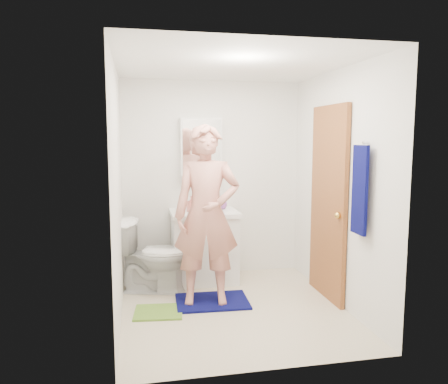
# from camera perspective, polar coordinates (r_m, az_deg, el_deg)

# --- Properties ---
(floor) EXTENTS (2.20, 2.40, 0.02)m
(floor) POSITION_cam_1_polar(r_m,az_deg,el_deg) (4.56, 1.19, -15.09)
(floor) COLOR beige
(floor) RESTS_ON ground
(ceiling) EXTENTS (2.20, 2.40, 0.02)m
(ceiling) POSITION_cam_1_polar(r_m,az_deg,el_deg) (4.28, 1.28, 16.47)
(ceiling) COLOR white
(ceiling) RESTS_ON ground
(wall_back) EXTENTS (2.20, 0.02, 2.40)m
(wall_back) POSITION_cam_1_polar(r_m,az_deg,el_deg) (5.44, -1.54, 1.70)
(wall_back) COLOR silver
(wall_back) RESTS_ON ground
(wall_front) EXTENTS (2.20, 0.02, 2.40)m
(wall_front) POSITION_cam_1_polar(r_m,az_deg,el_deg) (3.10, 6.12, -2.51)
(wall_front) COLOR silver
(wall_front) RESTS_ON ground
(wall_left) EXTENTS (0.02, 2.40, 2.40)m
(wall_left) POSITION_cam_1_polar(r_m,az_deg,el_deg) (4.16, -13.86, -0.20)
(wall_left) COLOR silver
(wall_left) RESTS_ON ground
(wall_right) EXTENTS (0.02, 2.40, 2.40)m
(wall_right) POSITION_cam_1_polar(r_m,az_deg,el_deg) (4.62, 14.79, 0.49)
(wall_right) COLOR silver
(wall_right) RESTS_ON ground
(vanity_cabinet) EXTENTS (0.75, 0.55, 0.80)m
(vanity_cabinet) POSITION_cam_1_polar(r_m,az_deg,el_deg) (5.26, -2.58, -7.34)
(vanity_cabinet) COLOR white
(vanity_cabinet) RESTS_ON floor
(countertop) EXTENTS (0.79, 0.59, 0.05)m
(countertop) POSITION_cam_1_polar(r_m,az_deg,el_deg) (5.17, -2.61, -2.78)
(countertop) COLOR white
(countertop) RESTS_ON vanity_cabinet
(sink_basin) EXTENTS (0.40, 0.40, 0.03)m
(sink_basin) POSITION_cam_1_polar(r_m,az_deg,el_deg) (5.17, -2.61, -2.62)
(sink_basin) COLOR white
(sink_basin) RESTS_ON countertop
(faucet) EXTENTS (0.03, 0.03, 0.12)m
(faucet) POSITION_cam_1_polar(r_m,az_deg,el_deg) (5.34, -2.91, -1.55)
(faucet) COLOR silver
(faucet) RESTS_ON countertop
(medicine_cabinet) EXTENTS (0.50, 0.12, 0.70)m
(medicine_cabinet) POSITION_cam_1_polar(r_m,az_deg,el_deg) (5.32, -3.03, 5.89)
(medicine_cabinet) COLOR white
(medicine_cabinet) RESTS_ON wall_back
(mirror_panel) EXTENTS (0.46, 0.01, 0.66)m
(mirror_panel) POSITION_cam_1_polar(r_m,az_deg,el_deg) (5.26, -2.93, 5.87)
(mirror_panel) COLOR white
(mirror_panel) RESTS_ON wall_back
(door) EXTENTS (0.05, 0.80, 2.05)m
(door) POSITION_cam_1_polar(r_m,az_deg,el_deg) (4.76, 13.44, -1.40)
(door) COLOR #A25C2C
(door) RESTS_ON ground
(door_knob) EXTENTS (0.07, 0.07, 0.07)m
(door_knob) POSITION_cam_1_polar(r_m,az_deg,el_deg) (4.47, 14.66, -2.96)
(door_knob) COLOR gold
(door_knob) RESTS_ON door
(towel) EXTENTS (0.03, 0.24, 0.80)m
(towel) POSITION_cam_1_polar(r_m,az_deg,el_deg) (4.08, 17.31, 0.25)
(towel) COLOR #080A4D
(towel) RESTS_ON wall_right
(towel_hook) EXTENTS (0.06, 0.02, 0.02)m
(towel_hook) POSITION_cam_1_polar(r_m,az_deg,el_deg) (4.07, 18.03, 6.14)
(towel_hook) COLOR silver
(towel_hook) RESTS_ON wall_right
(toilet) EXTENTS (0.88, 0.64, 0.81)m
(toilet) POSITION_cam_1_polar(r_m,az_deg,el_deg) (4.98, -9.18, -8.20)
(toilet) COLOR white
(toilet) RESTS_ON floor
(bath_mat) EXTENTS (0.77, 0.57, 0.02)m
(bath_mat) POSITION_cam_1_polar(r_m,az_deg,el_deg) (4.71, -1.56, -14.08)
(bath_mat) COLOR #080A4D
(bath_mat) RESTS_ON floor
(green_rug) EXTENTS (0.51, 0.44, 0.02)m
(green_rug) POSITION_cam_1_polar(r_m,az_deg,el_deg) (4.50, -8.57, -15.24)
(green_rug) COLOR olive
(green_rug) RESTS_ON floor
(soap_dispenser) EXTENTS (0.11, 0.11, 0.19)m
(soap_dispenser) POSITION_cam_1_polar(r_m,az_deg,el_deg) (5.12, -4.31, -1.57)
(soap_dispenser) COLOR #CB665F
(soap_dispenser) RESTS_ON countertop
(toothbrush_cup) EXTENTS (0.13, 0.13, 0.09)m
(toothbrush_cup) POSITION_cam_1_polar(r_m,az_deg,el_deg) (5.31, -0.22, -1.76)
(toothbrush_cup) COLOR #864191
(toothbrush_cup) RESTS_ON countertop
(man) EXTENTS (0.72, 0.53, 1.83)m
(man) POSITION_cam_1_polar(r_m,az_deg,el_deg) (4.43, -2.27, -3.00)
(man) COLOR tan
(man) RESTS_ON bath_mat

